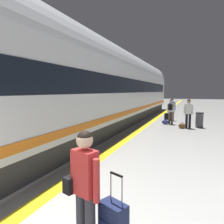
{
  "coord_description": "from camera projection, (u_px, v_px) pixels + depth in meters",
  "views": [
    {
      "loc": [
        1.79,
        -1.16,
        2.2
      ],
      "look_at": [
        -0.97,
        5.84,
        1.44
      ],
      "focal_mm": 33.49,
      "sensor_mm": 36.0,
      "label": 1
    }
  ],
  "objects": [
    {
      "name": "duffel_bag_far",
      "position": [
        182.0,
        126.0,
        12.28
      ],
      "size": [
        0.44,
        0.26,
        0.36
      ],
      "color": "brown",
      "rests_on": "ground"
    },
    {
      "name": "duffel_bag_near",
      "position": [
        165.0,
        122.0,
        13.82
      ],
      "size": [
        0.44,
        0.26,
        0.36
      ],
      "color": "navy",
      "rests_on": "ground"
    },
    {
      "name": "waste_bin",
      "position": [
        199.0,
        120.0,
        12.58
      ],
      "size": [
        0.46,
        0.46,
        0.91
      ],
      "color": "#4C4C51",
      "rests_on": "ground"
    },
    {
      "name": "suitcase_mid",
      "position": [
        167.0,
        116.0,
        15.55
      ],
      "size": [
        0.39,
        0.25,
        0.55
      ],
      "color": "black",
      "rests_on": "ground"
    },
    {
      "name": "passenger_near",
      "position": [
        171.0,
        109.0,
        13.81
      ],
      "size": [
        0.51,
        0.36,
        1.66
      ],
      "color": "brown",
      "rests_on": "ground"
    },
    {
      "name": "traveller_foreground",
      "position": [
        84.0,
        184.0,
        2.76
      ],
      "size": [
        0.56,
        0.34,
        1.69
      ],
      "color": "#383842",
      "rests_on": "ground"
    },
    {
      "name": "passenger_mid",
      "position": [
        172.0,
        108.0,
        15.51
      ],
      "size": [
        0.51,
        0.21,
        1.65
      ],
      "color": "#383842",
      "rests_on": "ground"
    },
    {
      "name": "passenger_far",
      "position": [
        188.0,
        111.0,
        12.3
      ],
      "size": [
        0.53,
        0.25,
        1.72
      ],
      "color": "black",
      "rests_on": "ground"
    },
    {
      "name": "tactile_edge_band",
      "position": [
        133.0,
        130.0,
        11.69
      ],
      "size": [
        0.6,
        80.0,
        0.01
      ],
      "primitive_type": "cube",
      "color": "slate",
      "rests_on": "ground"
    },
    {
      "name": "safety_line_strip",
      "position": [
        139.0,
        131.0,
        11.58
      ],
      "size": [
        0.36,
        80.0,
        0.01
      ],
      "primitive_type": "cube",
      "color": "yellow",
      "rests_on": "ground"
    },
    {
      "name": "high_speed_train",
      "position": [
        91.0,
        85.0,
        10.54
      ],
      "size": [
        2.94,
        34.57,
        4.97
      ],
      "color": "#38383D",
      "rests_on": "ground"
    }
  ]
}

